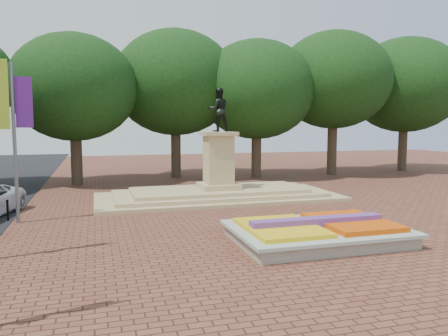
{
  "coord_description": "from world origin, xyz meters",
  "views": [
    {
      "loc": [
        -6.81,
        -16.27,
        4.39
      ],
      "look_at": [
        -0.79,
        4.18,
        2.2
      ],
      "focal_mm": 35.0,
      "sensor_mm": 36.0,
      "label": 1
    }
  ],
  "objects": [
    {
      "name": "flower_bed",
      "position": [
        1.03,
        -2.0,
        0.38
      ],
      "size": [
        6.3,
        4.3,
        0.91
      ],
      "color": "gray",
      "rests_on": "ground"
    },
    {
      "name": "ground",
      "position": [
        0.0,
        0.0,
        0.0
      ],
      "size": [
        90.0,
        90.0,
        0.0
      ],
      "primitive_type": "plane",
      "color": "brown",
      "rests_on": "ground"
    },
    {
      "name": "tree_row_back",
      "position": [
        2.33,
        18.0,
        6.67
      ],
      "size": [
        44.8,
        8.8,
        10.43
      ],
      "color": "#3C2F21",
      "rests_on": "ground"
    },
    {
      "name": "monument",
      "position": [
        0.0,
        8.0,
        0.88
      ],
      "size": [
        14.0,
        6.0,
        6.4
      ],
      "color": "tan",
      "rests_on": "ground"
    }
  ]
}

